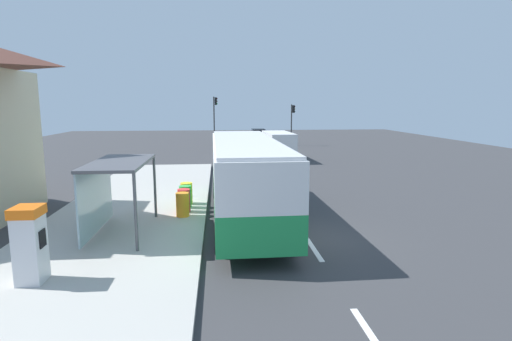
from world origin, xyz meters
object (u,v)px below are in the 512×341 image
Objects in this scene: sedan_far at (258,135)px; recycling_bin_orange at (183,205)px; bus at (245,174)px; sedan_near at (265,140)px; recycling_bin_green at (185,197)px; recycling_bin_yellow at (187,193)px; bus_shelter at (111,178)px; ticket_machine at (30,244)px; white_van at (278,144)px; recycling_bin_red at (184,201)px; traffic_light_far_side at (215,113)px; traffic_light_near_side at (292,118)px.

recycling_bin_orange is at bearing -100.40° from sedan_far.
sedan_far is (4.01, 35.46, -1.05)m from bus.
recycling_bin_green is at bearing -103.67° from sedan_near.
bus_shelter is (-2.21, -3.99, 1.44)m from recycling_bin_yellow.
ticket_machine is 2.04× the size of recycling_bin_orange.
bus reaches higher than ticket_machine.
recycling_bin_orange and recycling_bin_green have the same top height.
white_van is at bearing 65.93° from bus_shelter.
ticket_machine is 2.04× the size of recycling_bin_red.
recycling_bin_red is at bearing -92.13° from traffic_light_far_side.
recycling_bin_red is at bearing -90.00° from recycling_bin_yellow.
traffic_light_near_side is (3.20, 1.14, 2.27)m from sedan_near.
sedan_near is 31.29m from bus_shelter.
bus_shelter is at bearing -114.07° from white_van.
recycling_bin_yellow is (-6.40, -15.29, -0.69)m from white_van.
white_van is 12.45m from traffic_light_near_side.
sedan_far is 4.65× the size of recycling_bin_orange.
bus is 11.63× the size of recycling_bin_red.
bus_shelter is at bearing -139.46° from recycling_bin_orange.
sedan_near is at bearing 76.98° from recycling_bin_orange.
white_van is 1.16× the size of traffic_light_near_side.
recycling_bin_yellow is 28.15m from traffic_light_far_side.
recycling_bin_green is at bearing -92.19° from traffic_light_far_side.
recycling_bin_orange is at bearing -110.20° from white_van.
recycling_bin_red is at bearing -90.00° from recycling_bin_green.
ticket_machine reaches higher than recycling_bin_yellow.
traffic_light_far_side is 1.36× the size of bus_shelter.
recycling_bin_yellow is at bearing -92.24° from traffic_light_far_side.
recycling_bin_green is (-2.49, 1.43, -1.19)m from bus.
recycling_bin_green is (-6.50, -34.03, -0.14)m from sedan_far.
ticket_machine is at bearing -112.28° from recycling_bin_yellow.
white_van reaches higher than sedan_near.
traffic_light_near_side is 1.14× the size of bus_shelter.
traffic_light_far_side is (1.09, 29.37, 2.93)m from recycling_bin_red.
recycling_bin_yellow is (-6.50, -26.03, -0.14)m from sedan_near.
sedan_far is at bearing 83.54° from bus.
sedan_far reaches higher than recycling_bin_green.
sedan_near reaches higher than recycling_bin_yellow.
bus is at bearing 21.65° from bus_shelter.
bus_shelter reaches higher than recycling_bin_yellow.
traffic_light_near_side is (9.70, 27.17, 2.40)m from recycling_bin_yellow.
recycling_bin_green and recycling_bin_yellow have the same top height.
bus is 2.50× the size of sedan_far.
traffic_light_near_side is at bearing -62.50° from sedan_far.
white_van reaches higher than ticket_machine.
ticket_machine is 2.04× the size of recycling_bin_yellow.
recycling_bin_orange is (-6.50, -28.13, -0.14)m from sedan_near.
recycling_bin_red is at bearing -108.76° from traffic_light_near_side.
bus is 2.04× the size of traffic_light_far_side.
bus is 17.86m from white_van.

